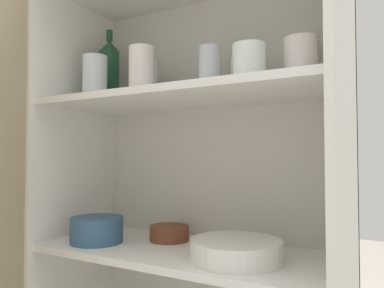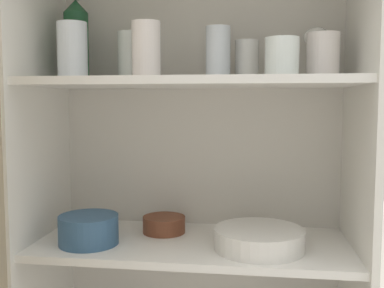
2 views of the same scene
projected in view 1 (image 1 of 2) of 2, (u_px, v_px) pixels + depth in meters
cupboard_back_panel at (213, 221)px, 1.22m from camera, size 0.88×0.02×1.47m
cupboard_side_left at (76, 219)px, 1.27m from camera, size 0.02×0.39×1.47m
cupboard_side_right at (346, 250)px, 0.85m from camera, size 0.02×0.39×1.47m
shelf_board_middle at (184, 252)px, 1.06m from camera, size 0.84×0.36×0.02m
shelf_board_upper at (184, 98)px, 1.07m from camera, size 0.84×0.36×0.02m
tumbler_glass_0 at (241, 77)px, 1.09m from camera, size 0.07×0.07×0.11m
tumbler_glass_1 at (210, 71)px, 1.08m from camera, size 0.07×0.07×0.14m
tumbler_glass_2 at (142, 71)px, 1.09m from camera, size 0.07×0.07×0.14m
tumbler_glass_3 at (301, 61)px, 0.91m from camera, size 0.08×0.08×0.11m
tumbler_glass_4 at (95, 79)px, 1.21m from camera, size 0.08×0.08×0.15m
tumbler_glass_5 at (147, 82)px, 1.23m from camera, size 0.07×0.07×0.14m
tumbler_glass_6 at (249, 64)px, 0.90m from camera, size 0.08×0.08×0.09m
wine_glass_0 at (308, 52)px, 1.00m from camera, size 0.07×0.07×0.14m
wine_bottle at (109, 73)px, 1.31m from camera, size 0.07×0.07×0.27m
plate_stack_white at (236, 251)px, 0.93m from camera, size 0.23×0.23×0.05m
mixing_bowl_large at (97, 229)px, 1.14m from camera, size 0.16×0.16×0.08m
serving_bowl_small at (169, 232)px, 1.16m from camera, size 0.12×0.12×0.05m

